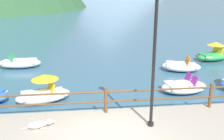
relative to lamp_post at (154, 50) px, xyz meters
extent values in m
plane|color=#38607A|center=(-1.39, 39.56, -2.99)|extent=(200.00, 200.00, 0.00)
cylinder|color=brown|center=(-1.39, 1.11, -2.11)|extent=(0.12, 0.12, 0.95)
cylinder|color=brown|center=(2.57, 1.11, -2.11)|extent=(0.12, 0.12, 0.95)
cylinder|color=brown|center=(-1.39, 1.11, -1.78)|extent=(23.80, 0.07, 0.07)
cylinder|color=brown|center=(-1.39, 1.11, -2.16)|extent=(23.80, 0.07, 0.07)
cylinder|color=black|center=(0.00, 0.00, -0.56)|extent=(0.10, 0.10, 4.05)
cylinder|color=black|center=(0.00, 0.00, -2.53)|extent=(0.20, 0.20, 0.12)
ellipsoid|color=beige|center=(-3.70, 0.24, -2.47)|extent=(0.68, 0.41, 0.24)
sphere|color=beige|center=(-3.33, 0.33, -2.43)|extent=(0.20, 0.20, 0.20)
ellipsoid|color=beige|center=(-3.22, 0.36, -2.45)|extent=(0.14, 0.11, 0.08)
cylinder|color=beige|center=(-4.12, 0.17, -2.55)|extent=(0.22, 0.09, 0.04)
ellipsoid|color=beige|center=(-3.50, 0.12, -2.55)|extent=(0.21, 0.12, 0.07)
ellipsoid|color=beige|center=(-3.58, 0.43, -2.55)|extent=(0.21, 0.12, 0.07)
ellipsoid|color=green|center=(6.54, 8.71, -2.71)|extent=(2.65, 1.73, 0.56)
cube|color=silver|center=(6.54, 8.71, -2.61)|extent=(2.08, 1.40, 0.06)
cube|color=yellow|center=(6.66, 8.98, -2.54)|extent=(0.49, 0.49, 0.08)
cube|color=yellow|center=(6.84, 9.02, -2.32)|extent=(0.30, 0.44, 0.43)
cube|color=yellow|center=(6.78, 8.52, -2.54)|extent=(0.49, 0.49, 0.08)
cube|color=yellow|center=(6.95, 8.57, -2.32)|extent=(0.30, 0.44, 0.43)
cube|color=green|center=(5.89, 8.54, -2.55)|extent=(0.72, 0.93, 0.12)
cone|color=yellow|center=(6.66, 8.74, -1.84)|extent=(1.36, 1.36, 0.22)
ellipsoid|color=white|center=(-3.94, 3.23, -2.73)|extent=(2.59, 1.83, 0.51)
cube|color=silver|center=(-3.94, 3.23, -2.64)|extent=(2.03, 1.48, 0.06)
cube|color=yellow|center=(-3.84, 3.52, -2.57)|extent=(0.50, 0.50, 0.08)
cube|color=yellow|center=(-3.67, 3.57, -2.35)|extent=(0.31, 0.44, 0.43)
cube|color=yellow|center=(-3.71, 3.05, -2.57)|extent=(0.50, 0.50, 0.08)
cube|color=yellow|center=(-3.53, 3.10, -2.35)|extent=(0.31, 0.44, 0.43)
cube|color=white|center=(-4.56, 3.05, -2.58)|extent=(0.74, 0.96, 0.12)
cone|color=yellow|center=(-3.83, 3.27, -1.87)|extent=(1.44, 1.44, 0.22)
ellipsoid|color=white|center=(2.54, 3.59, -2.73)|extent=(2.40, 1.65, 0.51)
cube|color=silver|center=(2.54, 3.59, -2.64)|extent=(1.88, 1.34, 0.06)
cube|color=purple|center=(2.67, 3.88, -2.57)|extent=(0.45, 0.45, 0.08)
cube|color=purple|center=(2.85, 3.90, -2.35)|extent=(0.26, 0.42, 0.43)
cube|color=purple|center=(2.74, 3.34, -2.57)|extent=(0.45, 0.45, 0.08)
cube|color=purple|center=(2.92, 3.36, -2.35)|extent=(0.26, 0.42, 0.43)
cube|color=white|center=(1.93, 3.50, -2.58)|extent=(0.61, 1.01, 0.12)
ellipsoid|color=white|center=(3.58, 6.74, -2.72)|extent=(2.51, 1.86, 0.54)
cube|color=silver|center=(3.58, 6.74, -2.62)|extent=(1.97, 1.50, 0.06)
cube|color=orange|center=(3.81, 6.95, -2.55)|extent=(0.49, 0.49, 0.08)
cube|color=orange|center=(3.98, 6.91, -2.33)|extent=(0.30, 0.44, 0.43)
cube|color=orange|center=(3.67, 6.44, -2.55)|extent=(0.49, 0.49, 0.08)
cube|color=orange|center=(3.85, 6.39, -2.33)|extent=(0.30, 0.44, 0.43)
cube|color=white|center=(2.98, 6.90, -2.56)|extent=(0.71, 1.03, 0.12)
ellipsoid|color=white|center=(-6.11, 8.44, -2.70)|extent=(2.62, 1.24, 0.58)
cube|color=silver|center=(-6.11, 8.44, -2.60)|extent=(2.04, 1.02, 0.06)
cube|color=#339956|center=(-6.31, 8.21, -2.53)|extent=(0.41, 0.41, 0.08)
cube|color=#339956|center=(-6.49, 8.21, -2.31)|extent=(0.21, 0.40, 0.43)
cube|color=#339956|center=(-6.30, 8.69, -2.53)|extent=(0.41, 0.41, 0.08)
cube|color=#339956|center=(-6.48, 8.69, -2.31)|extent=(0.21, 0.40, 0.43)
cube|color=white|center=(-5.40, 8.43, -2.54)|extent=(0.59, 0.85, 0.12)
camera|label=1|loc=(-2.11, -7.47, 1.82)|focal=41.73mm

